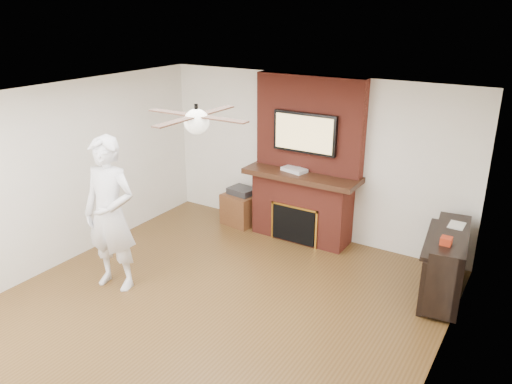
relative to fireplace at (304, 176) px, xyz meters
The scene contains 13 objects.
room_shell 2.56m from the fireplace, 90.00° to the right, with size 5.36×5.86×2.86m.
fireplace is the anchor object (origin of this frame).
tv 0.69m from the fireplace, 90.00° to the right, with size 1.00×0.08×0.60m.
ceiling_fan 2.88m from the fireplace, 90.00° to the right, with size 1.21×1.21×0.31m.
person 2.94m from the fireplace, 118.16° to the right, with size 0.73×0.49×1.99m, color white.
side_table 1.31m from the fireplace, behind, with size 0.60×0.60×0.62m.
piano 2.43m from the fireplace, 15.12° to the right, with size 0.65×1.36×0.95m.
cable_box 0.19m from the fireplace, 142.18° to the right, with size 0.37×0.21×0.05m, color silver.
candle_orange 0.97m from the fireplace, 130.58° to the right, with size 0.07×0.07×0.14m, color orange.
candle_green 0.97m from the fireplace, 95.15° to the right, with size 0.07×0.07×0.09m, color #30742E.
candle_cream 0.98m from the fireplace, 49.19° to the right, with size 0.07×0.07×0.10m, color #F1E3BF.
candle_blue 0.98m from the fireplace, 52.63° to the right, with size 0.06×0.06×0.09m, color #2C6285.
candle_green_extra 0.97m from the fireplace, 60.23° to the right, with size 0.07×0.07×0.09m, color #2F766C.
Camera 1 is at (3.15, -3.94, 3.43)m, focal length 35.00 mm.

